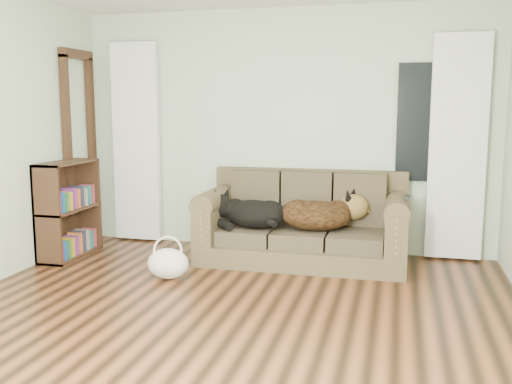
% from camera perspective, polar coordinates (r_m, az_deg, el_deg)
% --- Properties ---
extents(floor, '(5.00, 5.00, 0.00)m').
position_cam_1_polar(floor, '(4.12, -4.56, -13.84)').
color(floor, black).
rests_on(floor, ground).
extents(wall_back, '(4.50, 0.04, 2.60)m').
position_cam_1_polar(wall_back, '(6.23, 2.70, 6.14)').
color(wall_back, '#B4BDA9').
rests_on(wall_back, ground).
extents(curtain_left, '(0.55, 0.08, 2.25)m').
position_cam_1_polar(curtain_left, '(6.71, -11.87, 4.86)').
color(curtain_left, white).
rests_on(curtain_left, ground).
extents(curtain_right, '(0.55, 0.08, 2.25)m').
position_cam_1_polar(curtain_right, '(6.06, 19.50, 4.16)').
color(curtain_right, white).
rests_on(curtain_right, ground).
extents(window_pane, '(0.50, 0.03, 1.20)m').
position_cam_1_polar(window_pane, '(6.08, 16.27, 6.68)').
color(window_pane, black).
rests_on(window_pane, wall_back).
extents(door_casing, '(0.07, 0.60, 2.10)m').
position_cam_1_polar(door_casing, '(6.63, -17.14, 3.75)').
color(door_casing, black).
rests_on(door_casing, ground).
extents(sofa, '(2.05, 0.88, 0.84)m').
position_cam_1_polar(sofa, '(5.76, 4.69, -2.61)').
color(sofa, '#302718').
rests_on(sofa, floor).
extents(dog_black_lab, '(0.81, 0.69, 0.29)m').
position_cam_1_polar(dog_black_lab, '(5.78, -0.58, -2.25)').
color(dog_black_lab, black).
rests_on(dog_black_lab, sofa).
extents(dog_shepherd, '(0.75, 0.54, 0.32)m').
position_cam_1_polar(dog_shepherd, '(5.70, 6.41, -2.36)').
color(dog_shepherd, black).
rests_on(dog_shepherd, sofa).
extents(tv_remote, '(0.07, 0.19, 0.02)m').
position_cam_1_polar(tv_remote, '(5.48, 14.91, -0.49)').
color(tv_remote, black).
rests_on(tv_remote, sofa).
extents(tote_bag, '(0.40, 0.31, 0.28)m').
position_cam_1_polar(tote_bag, '(5.31, -8.79, -6.89)').
color(tote_bag, silver).
rests_on(tote_bag, floor).
extents(bookshelf, '(0.33, 0.81, 1.00)m').
position_cam_1_polar(bookshelf, '(6.26, -18.23, -1.66)').
color(bookshelf, black).
rests_on(bookshelf, floor).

